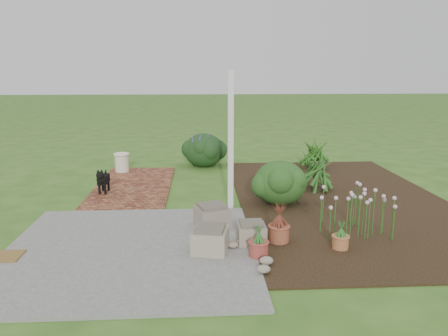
{
  "coord_description": "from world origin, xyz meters",
  "views": [
    {
      "loc": [
        -0.27,
        -7.57,
        2.48
      ],
      "look_at": [
        0.2,
        0.4,
        0.7
      ],
      "focal_mm": 35.0,
      "sensor_mm": 36.0,
      "label": 1
    }
  ],
  "objects": [
    {
      "name": "stone_trough_near",
      "position": [
        -0.13,
        -1.92,
        0.19
      ],
      "size": [
        0.55,
        0.55,
        0.31
      ],
      "primitive_type": "cube",
      "rotation": [
        0.0,
        0.0,
        -0.2
      ],
      "color": "gray",
      "rests_on": "concrete_patio"
    },
    {
      "name": "agapanthus_clump_front",
      "position": [
        2.7,
        3.29,
        0.49
      ],
      "size": [
        1.3,
        1.3,
        0.92
      ],
      "primitive_type": null,
      "rotation": [
        0.0,
        0.0,
        0.31
      ],
      "color": "#183C0C",
      "rests_on": "garden_bed"
    },
    {
      "name": "stone_trough_mid",
      "position": [
        -0.07,
        -0.93,
        0.2
      ],
      "size": [
        0.6,
        0.6,
        0.32
      ],
      "primitive_type": "cube",
      "rotation": [
        0.0,
        0.0,
        0.31
      ],
      "color": "#716357",
      "rests_on": "concrete_patio"
    },
    {
      "name": "ground",
      "position": [
        0.0,
        0.0,
        0.0
      ],
      "size": [
        80.0,
        80.0,
        0.0
      ],
      "primitive_type": "plane",
      "color": "#34601E",
      "rests_on": "ground"
    },
    {
      "name": "agapanthus_clump_back",
      "position": [
        2.17,
        1.21,
        0.54
      ],
      "size": [
        1.49,
        1.49,
        1.02
      ],
      "primitive_type": null,
      "rotation": [
        0.0,
        0.0,
        0.41
      ],
      "color": "#123C18",
      "rests_on": "garden_bed"
    },
    {
      "name": "black_dog",
      "position": [
        -2.22,
        1.16,
        0.33
      ],
      "size": [
        0.19,
        0.58,
        0.49
      ],
      "rotation": [
        0.0,
        0.0,
        -0.04
      ],
      "color": "black",
      "rests_on": "brick_path"
    },
    {
      "name": "terracotta_pot_small_right",
      "position": [
        0.52,
        -2.11,
        0.14
      ],
      "size": [
        0.31,
        0.31,
        0.22
      ],
      "primitive_type": "cylinder",
      "rotation": [
        0.0,
        0.0,
        -0.22
      ],
      "color": "#9B3E34",
      "rests_on": "garden_bed"
    },
    {
      "name": "terracotta_pot_bronze",
      "position": [
        0.89,
        -1.59,
        0.15
      ],
      "size": [
        0.35,
        0.35,
        0.24
      ],
      "primitive_type": "cylinder",
      "rotation": [
        0.0,
        0.0,
        0.18
      ],
      "color": "brown",
      "rests_on": "garden_bed"
    },
    {
      "name": "concrete_patio",
      "position": [
        -1.25,
        -1.75,
        0.02
      ],
      "size": [
        3.5,
        3.5,
        0.04
      ],
      "primitive_type": "cube",
      "color": "#626260",
      "rests_on": "ground"
    },
    {
      "name": "evergreen_shrub",
      "position": [
        1.25,
        0.3,
        0.45
      ],
      "size": [
        1.05,
        1.05,
        0.84
      ],
      "primitive_type": "ellipsoid",
      "rotation": [
        0.0,
        0.0,
        -0.06
      ],
      "color": "#19380F",
      "rests_on": "garden_bed"
    },
    {
      "name": "cream_ceramic_urn",
      "position": [
        -2.17,
        3.1,
        0.26
      ],
      "size": [
        0.35,
        0.35,
        0.45
      ],
      "primitive_type": "cylinder",
      "rotation": [
        0.0,
        0.0,
        0.05
      ],
      "color": "beige",
      "rests_on": "brick_path"
    },
    {
      "name": "stone_trough_far",
      "position": [
        0.48,
        -1.63,
        0.17
      ],
      "size": [
        0.4,
        0.4,
        0.27
      ],
      "primitive_type": "cube",
      "rotation": [
        0.0,
        0.0,
        0.02
      ],
      "color": "gray",
      "rests_on": "concrete_patio"
    },
    {
      "name": "purple_flowering_bush",
      "position": [
        -0.13,
        3.82,
        0.45
      ],
      "size": [
        1.09,
        1.09,
        0.9
      ],
      "primitive_type": "ellipsoid",
      "rotation": [
        0.0,
        0.0,
        0.04
      ],
      "color": "black",
      "rests_on": "ground"
    },
    {
      "name": "veranda_post",
      "position": [
        0.3,
        0.1,
        1.25
      ],
      "size": [
        0.1,
        0.1,
        2.5
      ],
      "primitive_type": "cube",
      "color": "white",
      "rests_on": "ground"
    },
    {
      "name": "garden_bed",
      "position": [
        2.5,
        0.5,
        0.01
      ],
      "size": [
        4.0,
        7.0,
        0.03
      ],
      "primitive_type": "cube",
      "color": "black",
      "rests_on": "ground"
    },
    {
      "name": "terracotta_pot_small_left",
      "position": [
        1.71,
        -1.9,
        0.12
      ],
      "size": [
        0.28,
        0.28,
        0.19
      ],
      "primitive_type": "cylinder",
      "rotation": [
        0.0,
        0.0,
        -0.28
      ],
      "color": "#AF673B",
      "rests_on": "garden_bed"
    },
    {
      "name": "pink_flower_patch",
      "position": [
        2.09,
        -1.29,
        0.39
      ],
      "size": [
        1.46,
        1.46,
        0.71
      ],
      "primitive_type": null,
      "rotation": [
        0.0,
        0.0,
        -0.41
      ],
      "color": "#113D0F",
      "rests_on": "garden_bed"
    },
    {
      "name": "brick_path",
      "position": [
        -1.7,
        1.75,
        0.02
      ],
      "size": [
        1.6,
        3.5,
        0.04
      ],
      "primitive_type": "cube",
      "color": "brown",
      "rests_on": "ground"
    }
  ]
}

